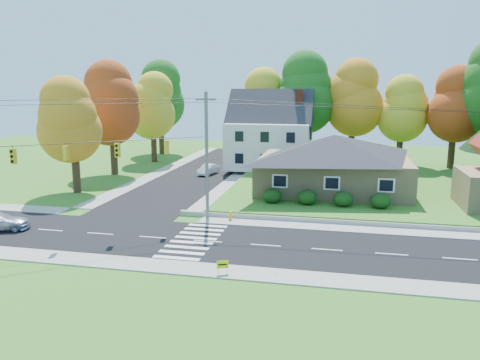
# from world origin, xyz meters

# --- Properties ---
(ground) EXTENTS (120.00, 120.00, 0.00)m
(ground) POSITION_xyz_m (0.00, 0.00, 0.00)
(ground) COLOR #3D7923
(road_main) EXTENTS (90.00, 8.00, 0.02)m
(road_main) POSITION_xyz_m (0.00, 0.00, 0.01)
(road_main) COLOR black
(road_main) RESTS_ON ground
(road_cross) EXTENTS (8.00, 44.00, 0.02)m
(road_cross) POSITION_xyz_m (-8.00, 26.00, 0.01)
(road_cross) COLOR black
(road_cross) RESTS_ON ground
(sidewalk_north) EXTENTS (90.00, 2.00, 0.08)m
(sidewalk_north) POSITION_xyz_m (0.00, 5.00, 0.04)
(sidewalk_north) COLOR #9C9A90
(sidewalk_north) RESTS_ON ground
(sidewalk_south) EXTENTS (90.00, 2.00, 0.08)m
(sidewalk_south) POSITION_xyz_m (0.00, -5.00, 0.04)
(sidewalk_south) COLOR #9C9A90
(sidewalk_south) RESTS_ON ground
(lawn) EXTENTS (30.00, 30.00, 0.50)m
(lawn) POSITION_xyz_m (13.00, 21.00, 0.25)
(lawn) COLOR #3D7923
(lawn) RESTS_ON ground
(ranch_house) EXTENTS (14.60, 10.60, 5.40)m
(ranch_house) POSITION_xyz_m (8.00, 16.00, 3.27)
(ranch_house) COLOR tan
(ranch_house) RESTS_ON lawn
(colonial_house) EXTENTS (10.40, 8.40, 9.60)m
(colonial_house) POSITION_xyz_m (0.04, 28.00, 4.58)
(colonial_house) COLOR silver
(colonial_house) RESTS_ON lawn
(hedge_row) EXTENTS (10.70, 1.70, 1.27)m
(hedge_row) POSITION_xyz_m (7.50, 9.80, 1.14)
(hedge_row) COLOR #163A10
(hedge_row) RESTS_ON lawn
(traffic_infrastructure) EXTENTS (38.10, 10.66, 10.00)m
(traffic_infrastructure) POSITION_xyz_m (-0.15, 1.35, 5.15)
(traffic_infrastructure) COLOR #666059
(traffic_infrastructure) RESTS_ON ground
(tree_lot_0) EXTENTS (6.72, 6.72, 12.51)m
(tree_lot_0) POSITION_xyz_m (-2.00, 34.00, 8.31)
(tree_lot_0) COLOR #3F2A19
(tree_lot_0) RESTS_ON lawn
(tree_lot_1) EXTENTS (7.84, 7.84, 14.60)m
(tree_lot_1) POSITION_xyz_m (4.00, 33.00, 9.61)
(tree_lot_1) COLOR #3F2A19
(tree_lot_1) RESTS_ON lawn
(tree_lot_2) EXTENTS (7.28, 7.28, 13.56)m
(tree_lot_2) POSITION_xyz_m (10.00, 34.00, 8.96)
(tree_lot_2) COLOR #3F2A19
(tree_lot_2) RESTS_ON lawn
(tree_lot_3) EXTENTS (6.16, 6.16, 11.47)m
(tree_lot_3) POSITION_xyz_m (16.00, 33.00, 7.65)
(tree_lot_3) COLOR #3F2A19
(tree_lot_3) RESTS_ON lawn
(tree_lot_4) EXTENTS (6.72, 6.72, 12.51)m
(tree_lot_4) POSITION_xyz_m (22.00, 32.00, 8.31)
(tree_lot_4) COLOR #3F2A19
(tree_lot_4) RESTS_ON lawn
(tree_west_0) EXTENTS (6.16, 6.16, 11.47)m
(tree_west_0) POSITION_xyz_m (-17.00, 12.00, 7.15)
(tree_west_0) COLOR #3F2A19
(tree_west_0) RESTS_ON ground
(tree_west_1) EXTENTS (7.28, 7.28, 13.56)m
(tree_west_1) POSITION_xyz_m (-18.00, 22.00, 8.46)
(tree_west_1) COLOR #3F2A19
(tree_west_1) RESTS_ON ground
(tree_west_2) EXTENTS (6.72, 6.72, 12.51)m
(tree_west_2) POSITION_xyz_m (-17.00, 32.00, 7.81)
(tree_west_2) COLOR #3F2A19
(tree_west_2) RESTS_ON ground
(tree_west_3) EXTENTS (7.84, 7.84, 14.60)m
(tree_west_3) POSITION_xyz_m (-19.00, 40.00, 9.11)
(tree_west_3) COLOR #3F2A19
(tree_west_3) RESTS_ON ground
(white_car) EXTENTS (1.96, 3.90, 1.23)m
(white_car) POSITION_xyz_m (-6.85, 24.05, 0.63)
(white_car) COLOR silver
(white_car) RESTS_ON road_cross
(fire_hydrant) EXTENTS (0.41, 0.31, 0.71)m
(fire_hydrant) POSITION_xyz_m (0.34, 5.23, 0.34)
(fire_hydrant) COLOR #D49D04
(fire_hydrant) RESTS_ON ground
(yard_sign) EXTENTS (0.62, 0.31, 0.84)m
(yard_sign) POSITION_xyz_m (2.42, -5.41, 0.60)
(yard_sign) COLOR black
(yard_sign) RESTS_ON ground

